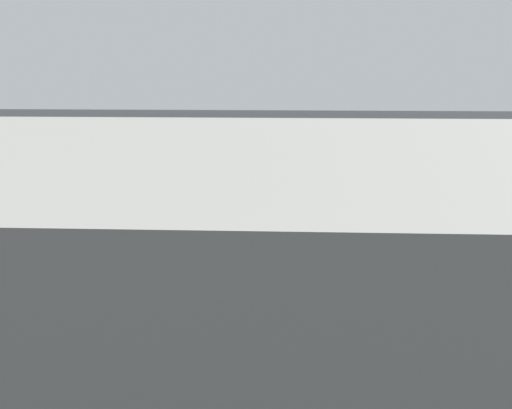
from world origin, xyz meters
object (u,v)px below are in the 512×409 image
Objects in this scene: pedestrian at (171,220)px; moving_hatchback at (292,188)px; parked_sedan at (509,203)px; fire_hydrant at (190,233)px; sign_post at (168,211)px.

moving_hatchback is at bearing -149.69° from pedestrian.
moving_hatchback is 0.97× the size of parked_sedan.
fire_hydrant is at bearing 38.55° from moving_hatchback.
pedestrian is (3.75, 2.19, -0.34)m from moving_hatchback.
fire_hydrant is (3.14, 2.50, -0.63)m from moving_hatchback.
fire_hydrant is at bearing -102.16° from sign_post.
sign_post is at bearing 102.78° from pedestrian.
sign_post is at bearing 13.84° from parked_sedan.
moving_hatchback is 6.84m from parked_sedan.
pedestrian is at bearing -77.22° from sign_post.
sign_post reaches higher than pedestrian.
moving_hatchback is 4.06m from fire_hydrant.
parked_sedan reaches higher than fire_hydrant.
fire_hydrant is 1.72m from sign_post.
pedestrian is at bearing 5.24° from parked_sedan.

